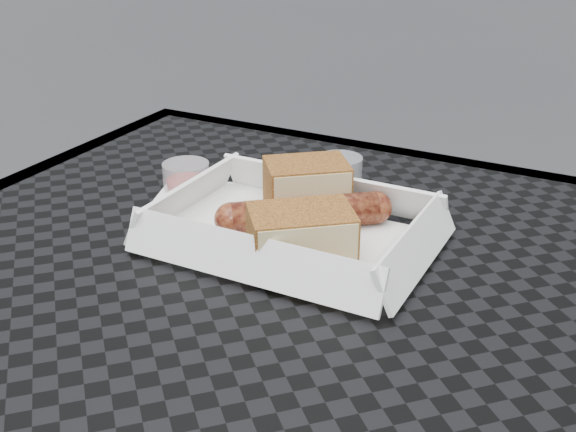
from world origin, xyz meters
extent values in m
cube|color=black|center=(0.00, 0.00, 0.74)|extent=(0.80, 0.80, 0.01)
cube|color=black|center=(0.00, 0.39, 0.73)|extent=(0.80, 0.03, 0.03)
cylinder|color=black|center=(-0.35, 0.35, 0.36)|extent=(0.03, 0.03, 0.73)
cube|color=white|center=(-0.04, 0.11, 0.75)|extent=(0.22, 0.15, 0.00)
cylinder|color=brown|center=(-0.04, 0.13, 0.76)|extent=(0.13, 0.11, 0.03)
sphere|color=brown|center=(0.01, 0.18, 0.76)|extent=(0.03, 0.03, 0.03)
sphere|color=brown|center=(-0.09, 0.09, 0.76)|extent=(0.03, 0.03, 0.03)
cube|color=brown|center=(-0.06, 0.17, 0.77)|extent=(0.10, 0.09, 0.05)
cube|color=brown|center=(-0.02, 0.08, 0.77)|extent=(0.11, 0.10, 0.05)
cylinder|color=#EE430A|center=(0.00, 0.06, 0.75)|extent=(0.02, 0.02, 0.00)
torus|color=white|center=(0.01, 0.05, 0.75)|extent=(0.02, 0.02, 0.00)
cube|color=#B2D17F|center=(0.01, 0.06, 0.75)|extent=(0.02, 0.02, 0.00)
cube|color=white|center=(-0.15, 0.14, 0.75)|extent=(0.15, 0.15, 0.00)
cylinder|color=maroon|center=(-0.20, 0.17, 0.76)|extent=(0.05, 0.05, 0.03)
cylinder|color=silver|center=(-0.06, 0.26, 0.76)|extent=(0.05, 0.05, 0.03)
camera|label=1|loc=(0.23, -0.42, 1.05)|focal=45.00mm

